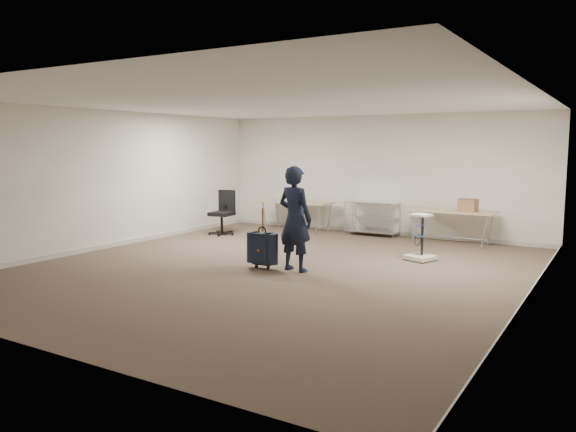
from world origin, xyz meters
The scene contains 10 objects.
ground centered at (0.00, 0.00, 0.00)m, with size 9.00×9.00×0.00m, color #493C2C.
room_shell centered at (0.00, 1.38, 0.05)m, with size 8.00×9.00×9.00m.
folding_table_left centered at (-1.90, 3.95, 0.68)m, with size 1.80×0.75×0.73m.
folding_table_right centered at (1.90, 3.95, 0.68)m, with size 1.80×0.75×0.73m.
wire_shelf centered at (0.00, 4.20, 0.44)m, with size 1.22×0.47×0.80m.
person centered at (0.36, 0.02, 0.88)m, with size 0.64×0.42×1.76m, color black.
suitcase centered at (-0.19, -0.13, 0.35)m, with size 0.38×0.22×1.04m.
office_chair centered at (-3.09, 2.53, 0.32)m, with size 0.63×0.63×1.04m.
equipment_cart centered at (1.88, 1.96, 0.22)m, with size 0.60×0.60×0.85m.
cardboard_box centered at (2.25, 3.88, 0.86)m, with size 0.35×0.26×0.26m, color #A17F4B.
Camera 1 is at (5.02, -7.93, 2.07)m, focal length 35.00 mm.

